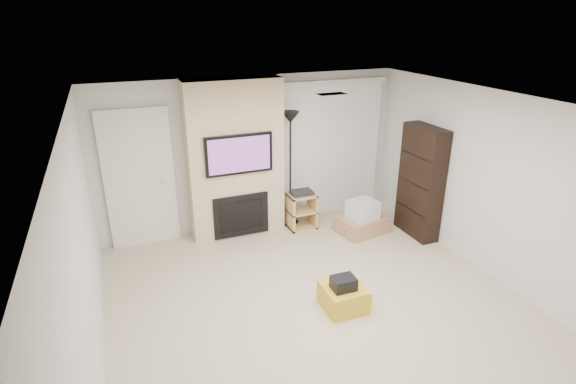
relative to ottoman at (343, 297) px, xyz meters
name	(u,v)px	position (x,y,z in m)	size (l,w,h in m)	color
floor	(325,314)	(-0.27, -0.04, -0.15)	(5.00, 5.50, 0.00)	#C2B293
ceiling	(333,109)	(-0.27, -0.04, 2.35)	(5.00, 5.50, 0.00)	white
wall_back	(253,154)	(-0.27, 2.71, 1.10)	(5.00, 2.50, 0.00)	silver
wall_left	(84,265)	(-2.77, -0.04, 1.10)	(5.50, 2.50, 0.00)	silver
wall_right	(500,190)	(2.23, -0.04, 1.10)	(5.50, 2.50, 0.00)	silver
hvac_vent	(332,94)	(0.13, 0.76, 2.35)	(0.35, 0.18, 0.01)	silver
ottoman	(343,297)	(0.00, 0.00, 0.00)	(0.50, 0.50, 0.30)	gold
black_bag	(344,283)	(-0.03, -0.04, 0.23)	(0.28, 0.22, 0.16)	black
fireplace_wall	(235,160)	(-0.62, 2.50, 1.09)	(1.50, 0.47, 2.50)	beige
entry_door	(140,180)	(-2.07, 2.67, 0.90)	(1.02, 0.11, 2.14)	silver
vertical_blinds	(331,144)	(1.13, 2.66, 1.12)	(1.98, 0.10, 2.37)	silver
floor_lamp	(290,137)	(0.29, 2.45, 1.38)	(0.29, 0.29, 1.95)	black
av_stand	(301,208)	(0.41, 2.25, 0.20)	(0.45, 0.38, 0.66)	tan
box_stack	(362,220)	(1.29, 1.73, 0.05)	(0.89, 0.74, 0.54)	tan
bookshelf	(421,182)	(2.07, 1.33, 0.75)	(0.30, 0.80, 1.80)	black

